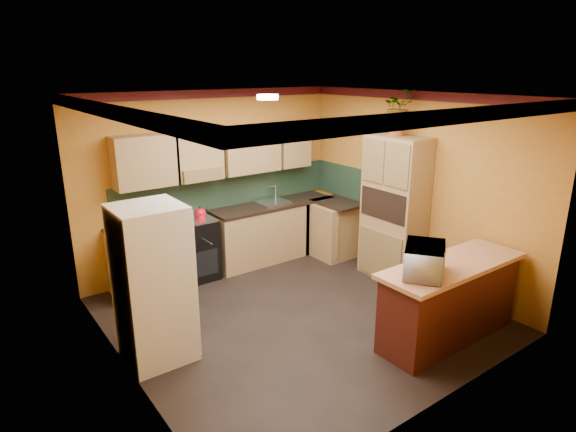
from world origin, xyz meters
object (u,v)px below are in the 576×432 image
object	(u,v)px
fridge	(153,284)
microwave	(424,260)
base_cabinets_back	(232,241)
stove	(195,249)
pantry	(394,209)
breakfast_bar	(449,303)

from	to	relation	value
fridge	microwave	world-z (taller)	fridge
base_cabinets_back	stove	bearing A→B (deg)	-180.00
stove	pantry	world-z (taller)	pantry
fridge	base_cabinets_back	bearing A→B (deg)	41.43
fridge	breakfast_bar	bearing A→B (deg)	-29.53
base_cabinets_back	breakfast_bar	world-z (taller)	same
base_cabinets_back	breakfast_bar	size ratio (longest dim) A/B	2.03
base_cabinets_back	pantry	bearing A→B (deg)	-43.89
fridge	pantry	bearing A→B (deg)	-0.63
pantry	fridge	bearing A→B (deg)	179.37
fridge	pantry	distance (m)	3.61
stove	breakfast_bar	size ratio (longest dim) A/B	0.51
base_cabinets_back	microwave	xyz separation A→B (m)	(0.46, -3.24, 0.65)
breakfast_bar	fridge	bearing A→B (deg)	150.47
pantry	base_cabinets_back	bearing A→B (deg)	136.11
fridge	microwave	size ratio (longest dim) A/B	2.93
base_cabinets_back	stove	xyz separation A→B (m)	(-0.62, -0.00, 0.02)
stove	fridge	size ratio (longest dim) A/B	0.54
base_cabinets_back	microwave	bearing A→B (deg)	-81.97
fridge	microwave	distance (m)	2.82
stove	pantry	xyz separation A→B (m)	(2.37, -1.68, 0.59)
stove	fridge	xyz separation A→B (m)	(-1.23, -1.64, 0.39)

